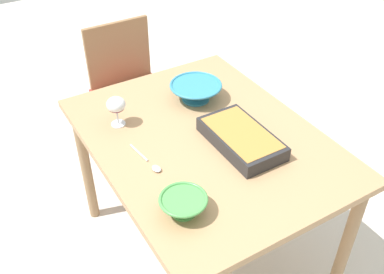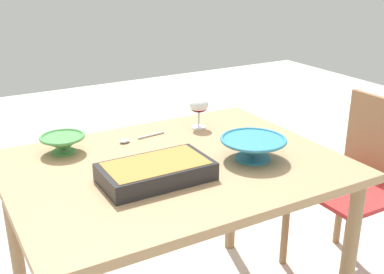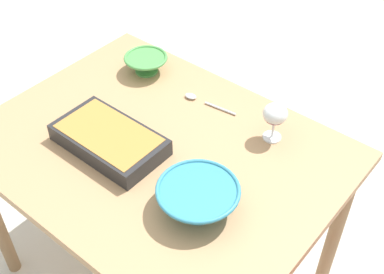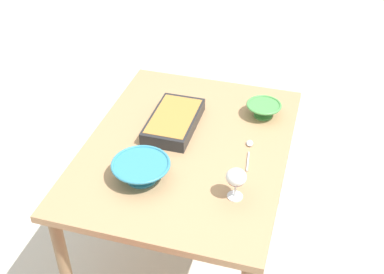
% 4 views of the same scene
% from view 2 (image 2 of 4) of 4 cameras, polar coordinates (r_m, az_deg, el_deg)
% --- Properties ---
extents(dining_table, '(1.16, 0.88, 0.75)m').
position_cam_2_polar(dining_table, '(1.75, -2.12, -5.70)').
color(dining_table, tan).
rests_on(dining_table, ground_plane).
extents(chair, '(0.40, 0.42, 0.85)m').
position_cam_2_polar(chair, '(2.33, 19.43, -4.94)').
color(chair, '#B22D2D').
rests_on(chair, ground_plane).
extents(wine_glass, '(0.08, 0.08, 0.14)m').
position_cam_2_polar(wine_glass, '(2.02, 0.82, 3.66)').
color(wine_glass, white).
rests_on(wine_glass, dining_table).
extents(casserole_dish, '(0.36, 0.20, 0.06)m').
position_cam_2_polar(casserole_dish, '(1.57, -4.33, -4.02)').
color(casserole_dish, '#262628').
rests_on(casserole_dish, dining_table).
extents(mixing_bowl, '(0.17, 0.17, 0.07)m').
position_cam_2_polar(mixing_bowl, '(1.84, -15.19, -0.68)').
color(mixing_bowl, '#4C994C').
rests_on(mixing_bowl, dining_table).
extents(small_bowl, '(0.24, 0.24, 0.08)m').
position_cam_2_polar(small_bowl, '(1.73, 7.31, -1.23)').
color(small_bowl, teal).
rests_on(small_bowl, dining_table).
extents(serving_spoon, '(0.21, 0.04, 0.01)m').
position_cam_2_polar(serving_spoon, '(1.92, -7.10, -0.26)').
color(serving_spoon, silver).
rests_on(serving_spoon, dining_table).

